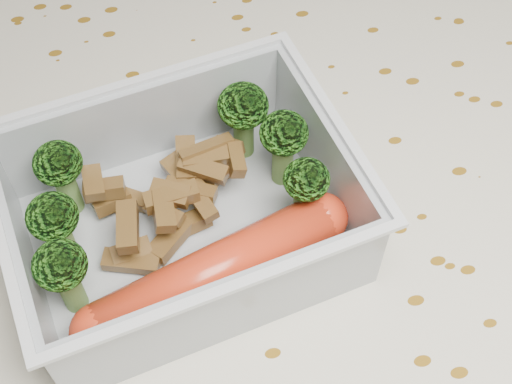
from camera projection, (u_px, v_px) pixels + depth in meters
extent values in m
cube|color=brown|center=(247.00, 233.00, 0.46)|extent=(1.40, 0.90, 0.04)
cube|color=beige|center=(247.00, 213.00, 0.44)|extent=(1.46, 0.96, 0.01)
cube|color=silver|center=(187.00, 237.00, 0.42)|extent=(0.20, 0.17, 0.00)
cube|color=silver|center=(145.00, 123.00, 0.43)|extent=(0.18, 0.03, 0.06)
cube|color=silver|center=(227.00, 309.00, 0.36)|extent=(0.18, 0.03, 0.06)
cube|color=silver|center=(324.00, 158.00, 0.42)|extent=(0.02, 0.13, 0.06)
cube|color=silver|center=(26.00, 262.00, 0.38)|extent=(0.02, 0.13, 0.06)
cube|color=silver|center=(136.00, 81.00, 0.41)|extent=(0.19, 0.04, 0.00)
cube|color=silver|center=(228.00, 289.00, 0.33)|extent=(0.19, 0.04, 0.00)
cube|color=silver|center=(337.00, 121.00, 0.39)|extent=(0.03, 0.14, 0.00)
cylinder|color=#608C3F|center=(68.00, 190.00, 0.42)|extent=(0.01, 0.01, 0.03)
ellipsoid|color=#347E19|center=(58.00, 163.00, 0.40)|extent=(0.03, 0.03, 0.02)
cylinder|color=#608C3F|center=(244.00, 134.00, 0.45)|extent=(0.01, 0.01, 0.03)
ellipsoid|color=#347E19|center=(243.00, 106.00, 0.42)|extent=(0.03, 0.03, 0.03)
cylinder|color=#608C3F|center=(63.00, 242.00, 0.40)|extent=(0.01, 0.01, 0.03)
ellipsoid|color=#347E19|center=(52.00, 216.00, 0.38)|extent=(0.03, 0.03, 0.02)
cylinder|color=#608C3F|center=(282.00, 161.00, 0.43)|extent=(0.01, 0.01, 0.03)
ellipsoid|color=#347E19|center=(284.00, 133.00, 0.41)|extent=(0.03, 0.03, 0.02)
cylinder|color=#608C3F|center=(71.00, 289.00, 0.38)|extent=(0.01, 0.01, 0.03)
ellipsoid|color=#347E19|center=(60.00, 265.00, 0.36)|extent=(0.03, 0.03, 0.02)
cylinder|color=#608C3F|center=(304.00, 206.00, 0.41)|extent=(0.01, 0.01, 0.04)
ellipsoid|color=#347E19|center=(307.00, 180.00, 0.39)|extent=(0.03, 0.03, 0.02)
cube|color=brown|center=(188.00, 224.00, 0.42)|extent=(0.03, 0.02, 0.01)
cube|color=brown|center=(236.00, 160.00, 0.42)|extent=(0.01, 0.02, 0.01)
cube|color=brown|center=(213.00, 166.00, 0.44)|extent=(0.02, 0.03, 0.01)
cube|color=brown|center=(208.00, 156.00, 0.42)|extent=(0.03, 0.01, 0.01)
cube|color=brown|center=(170.00, 193.00, 0.41)|extent=(0.03, 0.02, 0.01)
cube|color=brown|center=(186.00, 160.00, 0.43)|extent=(0.02, 0.03, 0.01)
cube|color=brown|center=(204.00, 169.00, 0.42)|extent=(0.03, 0.03, 0.01)
cube|color=brown|center=(207.00, 150.00, 0.42)|extent=(0.03, 0.02, 0.01)
cube|color=brown|center=(207.00, 159.00, 0.44)|extent=(0.03, 0.03, 0.01)
cube|color=brown|center=(183.00, 176.00, 0.43)|extent=(0.03, 0.03, 0.01)
cube|color=brown|center=(190.00, 191.00, 0.42)|extent=(0.03, 0.02, 0.01)
cube|color=brown|center=(131.00, 261.00, 0.41)|extent=(0.03, 0.02, 0.01)
cube|color=brown|center=(207.00, 164.00, 0.45)|extent=(0.03, 0.02, 0.01)
cube|color=brown|center=(111.00, 201.00, 0.43)|extent=(0.03, 0.02, 0.01)
cube|color=brown|center=(128.00, 227.00, 0.39)|extent=(0.02, 0.03, 0.01)
cube|color=brown|center=(171.00, 197.00, 0.41)|extent=(0.03, 0.01, 0.01)
cube|color=brown|center=(104.00, 189.00, 0.42)|extent=(0.02, 0.01, 0.01)
cube|color=brown|center=(131.00, 252.00, 0.41)|extent=(0.02, 0.02, 0.01)
cube|color=brown|center=(222.00, 162.00, 0.43)|extent=(0.03, 0.03, 0.01)
cube|color=brown|center=(164.00, 213.00, 0.41)|extent=(0.02, 0.02, 0.01)
cube|color=brown|center=(202.00, 203.00, 0.42)|extent=(0.02, 0.03, 0.01)
cube|color=brown|center=(93.00, 183.00, 0.41)|extent=(0.01, 0.02, 0.01)
cube|color=brown|center=(224.00, 165.00, 0.44)|extent=(0.02, 0.01, 0.01)
cube|color=brown|center=(126.00, 197.00, 0.43)|extent=(0.03, 0.02, 0.01)
cube|color=brown|center=(163.00, 211.00, 0.40)|extent=(0.01, 0.03, 0.01)
cube|color=brown|center=(171.00, 239.00, 0.41)|extent=(0.03, 0.03, 0.01)
cylinder|color=red|center=(216.00, 272.00, 0.39)|extent=(0.14, 0.07, 0.03)
sphere|color=red|center=(322.00, 218.00, 0.41)|extent=(0.03, 0.03, 0.03)
sphere|color=red|center=(98.00, 331.00, 0.37)|extent=(0.03, 0.03, 0.03)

